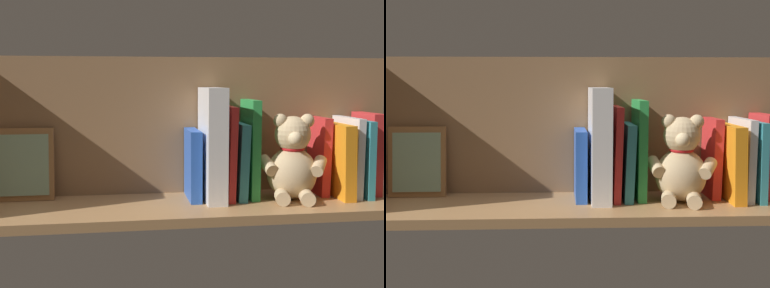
% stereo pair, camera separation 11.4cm
% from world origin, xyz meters
% --- Properties ---
extents(ground_plane, '(1.08, 0.27, 0.02)m').
position_xyz_m(ground_plane, '(0.00, 0.00, -0.01)').
color(ground_plane, '#A87A4C').
extents(shelf_back_panel, '(1.08, 0.02, 0.35)m').
position_xyz_m(shelf_back_panel, '(0.00, -0.11, 0.17)').
color(shelf_back_panel, olive).
rests_on(shelf_back_panel, ground_plane).
extents(book_0, '(0.03, 0.12, 0.21)m').
position_xyz_m(book_0, '(-0.46, -0.04, 0.10)').
color(book_0, red).
rests_on(book_0, ground_plane).
extents(book_1, '(0.02, 0.16, 0.19)m').
position_xyz_m(book_1, '(-0.43, -0.02, 0.10)').
color(book_1, teal).
rests_on(book_1, ground_plane).
extents(book_2, '(0.02, 0.15, 0.20)m').
position_xyz_m(book_2, '(-0.40, -0.03, 0.10)').
color(book_2, silver).
rests_on(book_2, ground_plane).
extents(book_3, '(0.03, 0.17, 0.18)m').
position_xyz_m(book_3, '(-0.37, -0.02, 0.09)').
color(book_3, orange).
rests_on(book_3, ground_plane).
extents(book_4, '(0.02, 0.11, 0.20)m').
position_xyz_m(book_4, '(-0.34, -0.05, 0.10)').
color(book_4, red).
rests_on(book_4, ground_plane).
extents(teddy_bear, '(0.17, 0.15, 0.21)m').
position_xyz_m(teddy_bear, '(-0.25, 0.01, 0.09)').
color(teddy_bear, '#D1B284').
rests_on(teddy_bear, ground_plane).
extents(book_5, '(0.02, 0.13, 0.24)m').
position_xyz_m(book_5, '(-0.15, -0.04, 0.12)').
color(book_5, green).
rests_on(book_5, ground_plane).
extents(book_6, '(0.03, 0.14, 0.19)m').
position_xyz_m(book_6, '(-0.12, -0.04, 0.09)').
color(book_6, teal).
rests_on(book_6, ground_plane).
extents(book_7, '(0.02, 0.14, 0.23)m').
position_xyz_m(book_7, '(-0.09, -0.03, 0.11)').
color(book_7, red).
rests_on(book_7, ground_plane).
extents(dictionary_thick_white, '(0.05, 0.16, 0.27)m').
position_xyz_m(dictionary_thick_white, '(-0.05, -0.02, 0.14)').
color(dictionary_thick_white, white).
rests_on(dictionary_thick_white, ground_plane).
extents(book_8, '(0.03, 0.13, 0.17)m').
position_xyz_m(book_8, '(-0.01, -0.04, 0.09)').
color(book_8, blue).
rests_on(book_8, ground_plane).
extents(picture_frame_leaning, '(0.14, 0.04, 0.18)m').
position_xyz_m(picture_frame_leaning, '(0.40, -0.08, 0.09)').
color(picture_frame_leaning, '#9E6B3D').
rests_on(picture_frame_leaning, ground_plane).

